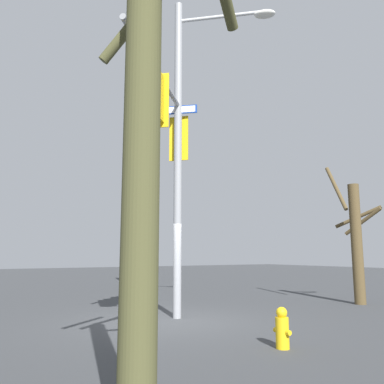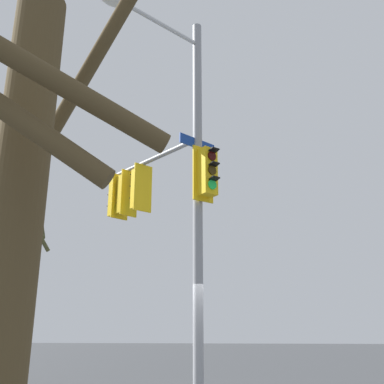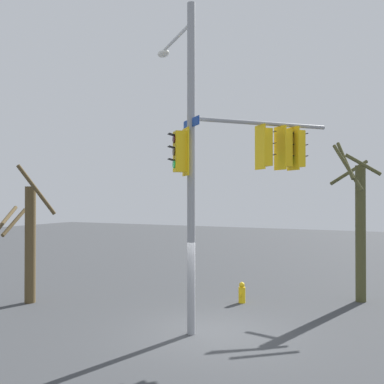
# 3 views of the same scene
# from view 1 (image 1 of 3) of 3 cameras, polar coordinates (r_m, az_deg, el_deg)

# --- Properties ---
(ground_plane) EXTENTS (80.00, 80.00, 0.00)m
(ground_plane) POSITION_cam_1_polar(r_m,az_deg,el_deg) (10.50, -3.55, -18.10)
(ground_plane) COLOR #383B3D
(main_signal_pole_assembly) EXTENTS (3.82, 5.24, 9.07)m
(main_signal_pole_assembly) POSITION_cam_1_polar(r_m,az_deg,el_deg) (10.27, -2.91, 10.83)
(main_signal_pole_assembly) COLOR gray
(main_signal_pole_assembly) RESTS_ON ground
(secondary_pole_assembly) EXTENTS (0.73, 0.59, 8.19)m
(secondary_pole_assembly) POSITION_cam_1_polar(r_m,az_deg,el_deg) (18.57, -7.27, -1.17)
(secondary_pole_assembly) COLOR gray
(secondary_pole_assembly) RESTS_ON ground
(fire_hydrant) EXTENTS (0.38, 0.24, 0.73)m
(fire_hydrant) POSITION_cam_1_polar(r_m,az_deg,el_deg) (7.74, 12.84, -18.65)
(fire_hydrant) COLOR yellow
(fire_hydrant) RESTS_ON ground
(bare_tree_behind_pole) EXTENTS (1.66, 2.07, 4.84)m
(bare_tree_behind_pole) POSITION_cam_1_polar(r_m,az_deg,el_deg) (14.93, 22.51, -6.12)
(bare_tree_behind_pole) COLOR brown
(bare_tree_behind_pole) RESTS_ON ground
(bare_tree_across_street) EXTENTS (2.07, 1.84, 5.76)m
(bare_tree_across_street) POSITION_cam_1_polar(r_m,az_deg,el_deg) (3.96, -6.79, 7.28)
(bare_tree_across_street) COLOR #474728
(bare_tree_across_street) RESTS_ON ground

